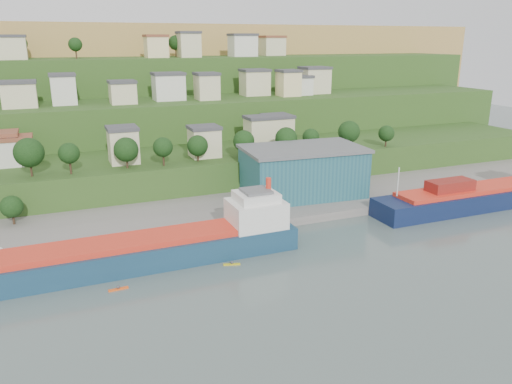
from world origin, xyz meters
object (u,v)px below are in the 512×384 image
cargo_ship_near (148,251)px  cargo_ship_far (485,196)px  warehouse (303,171)px  kayak_orange (118,288)px

cargo_ship_near → cargo_ship_far: (87.72, 2.10, -0.05)m
cargo_ship_far → warehouse: bearing=153.5°
warehouse → kayak_orange: size_ratio=9.38×
cargo_ship_far → warehouse: 47.76m
cargo_ship_near → cargo_ship_far: bearing=1.0°
cargo_ship_far → kayak_orange: 95.16m
kayak_orange → warehouse: bearing=28.1°
cargo_ship_near → kayak_orange: cargo_ship_near is taller
cargo_ship_near → warehouse: bearing=26.9°
cargo_ship_near → cargo_ship_far: 87.75m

